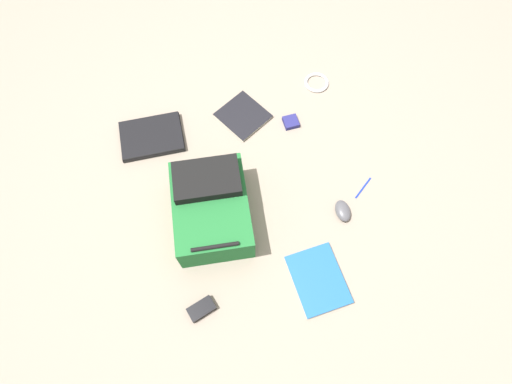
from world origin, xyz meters
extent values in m
plane|color=gray|center=(0.00, 0.00, 0.00)|extent=(3.96, 3.96, 0.00)
cube|color=#1E662D|center=(0.23, 0.06, 0.09)|extent=(0.42, 0.50, 0.18)
cube|color=black|center=(0.20, -0.03, 0.20)|extent=(0.32, 0.25, 0.05)
cylinder|color=black|center=(0.28, 0.25, 0.18)|extent=(0.19, 0.07, 0.02)
cube|color=black|center=(0.34, -0.45, 0.01)|extent=(0.34, 0.28, 0.02)
cube|color=black|center=(0.34, -0.45, 0.03)|extent=(0.34, 0.28, 0.01)
cube|color=silver|center=(-0.12, -0.38, 0.01)|extent=(0.27, 0.27, 0.01)
cube|color=black|center=(-0.12, -0.38, 0.02)|extent=(0.27, 0.28, 0.00)
cube|color=silver|center=(-0.07, 0.51, 0.01)|extent=(0.23, 0.28, 0.02)
cube|color=#1E5999|center=(-0.07, 0.51, 0.02)|extent=(0.23, 0.29, 0.00)
ellipsoid|color=#4C4C51|center=(-0.32, 0.28, 0.02)|extent=(0.09, 0.12, 0.04)
torus|color=silver|center=(-0.56, -0.41, 0.01)|extent=(0.13, 0.13, 0.02)
cube|color=black|center=(0.42, 0.42, 0.02)|extent=(0.12, 0.08, 0.03)
cylinder|color=#1933B2|center=(-0.47, 0.22, 0.00)|extent=(0.12, 0.07, 0.01)
cube|color=navy|center=(-0.32, -0.25, 0.01)|extent=(0.08, 0.08, 0.03)
camera|label=1|loc=(0.33, 0.75, 1.77)|focal=29.24mm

